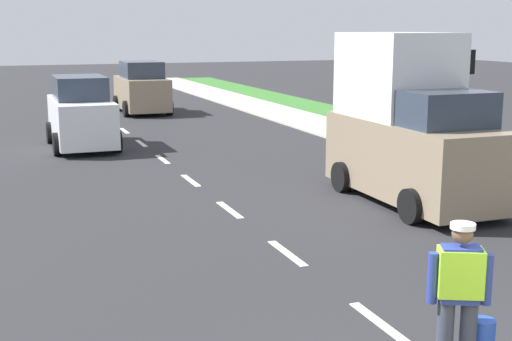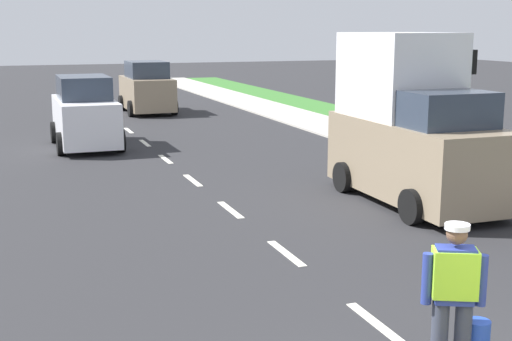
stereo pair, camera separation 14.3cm
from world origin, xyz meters
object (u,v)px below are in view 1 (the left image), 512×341
car_oncoming_second (81,115)px  lane_direction_sign (456,89)px  car_outgoing_far (142,89)px  road_worker (461,291)px  delivery_truck (411,126)px

car_oncoming_second → lane_direction_sign: bearing=-57.2°
car_outgoing_far → car_oncoming_second: (-3.56, -8.31, -0.02)m
car_outgoing_far → car_oncoming_second: bearing=-113.2°
lane_direction_sign → road_worker: bearing=-125.0°
road_worker → car_oncoming_second: car_oncoming_second is taller
road_worker → car_oncoming_second: 16.43m
lane_direction_sign → car_outgoing_far: 18.53m
road_worker → delivery_truck: (3.76, 6.90, 0.68)m
delivery_truck → car_oncoming_second: 11.03m
road_worker → delivery_truck: delivery_truck is taller
delivery_truck → car_outgoing_far: delivery_truck is taller
lane_direction_sign → car_outgoing_far: lane_direction_sign is taller
lane_direction_sign → car_oncoming_second: bearing=122.8°
road_worker → lane_direction_sign: lane_direction_sign is taller
road_worker → delivery_truck: bearing=61.4°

